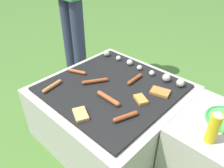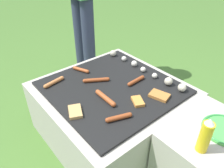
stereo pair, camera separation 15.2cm
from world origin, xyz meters
name	(u,v)px [view 1 (the left image)]	position (x,y,z in m)	size (l,w,h in m)	color
ground_plane	(112,131)	(0.00, 0.00, 0.00)	(14.00, 14.00, 0.00)	#47702D
grill	(112,111)	(0.00, 0.00, 0.22)	(0.94, 0.94, 0.44)	#B2AA9E
side_ledge	(213,151)	(0.71, 0.15, 0.22)	(0.47, 0.53, 0.44)	#B2AA9E
sausage_back_center	(77,72)	(-0.32, -0.05, 0.46)	(0.14, 0.07, 0.03)	#A34C23
sausage_mid_right	(108,98)	(0.09, -0.13, 0.46)	(0.20, 0.04, 0.03)	#A34C23
sausage_back_right	(95,81)	(-0.12, -0.05, 0.46)	(0.12, 0.17, 0.03)	#93421E
sausage_front_center	(135,79)	(0.07, 0.17, 0.46)	(0.03, 0.17, 0.03)	#93421E
sausage_front_left	(52,86)	(-0.29, -0.30, 0.46)	(0.05, 0.17, 0.03)	#C6753D
sausage_back_left	(126,117)	(0.28, -0.18, 0.46)	(0.08, 0.16, 0.03)	#93421E
bread_slice_left	(160,92)	(0.29, 0.16, 0.45)	(0.14, 0.12, 0.02)	#B27033
bread_slice_right	(81,114)	(0.07, -0.35, 0.45)	(0.14, 0.12, 0.02)	tan
bread_slice_center	(141,99)	(0.24, 0.01, 0.45)	(0.12, 0.10, 0.02)	#D18438
mushroom_row	(144,69)	(0.04, 0.32, 0.47)	(0.75, 0.08, 0.06)	beige
condiment_bottle	(214,127)	(0.70, -0.01, 0.54)	(0.06, 0.06, 0.20)	gold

